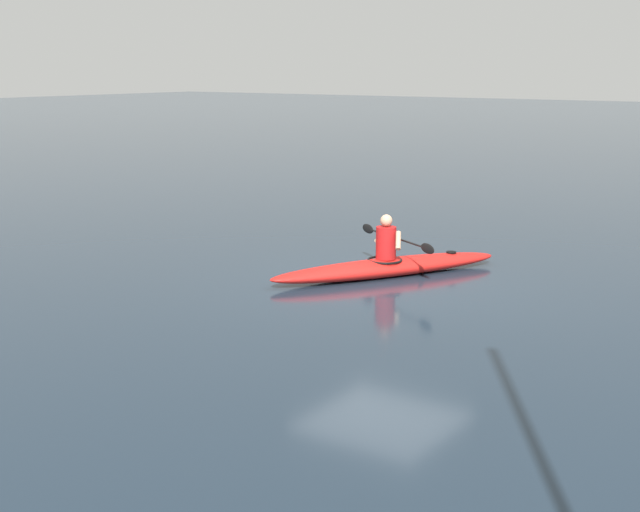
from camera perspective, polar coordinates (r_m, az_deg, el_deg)
ground_plane at (r=14.98m, az=4.20°, el=-1.73°), size 160.00×160.00×0.00m
kayak at (r=15.44m, az=4.35°, el=-0.71°), size 2.74×4.22×0.31m
kayaker at (r=15.34m, az=4.34°, el=1.04°), size 2.13×1.19×0.78m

